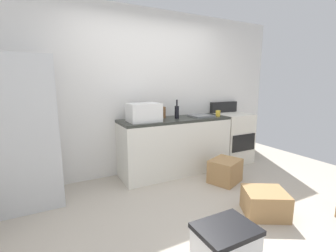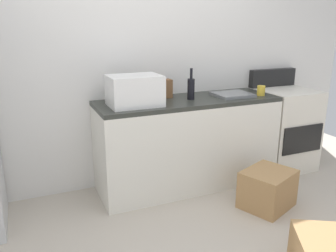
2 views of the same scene
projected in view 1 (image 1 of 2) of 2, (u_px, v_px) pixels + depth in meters
ground_plane at (203, 210)px, 2.73m from camera, size 6.00×6.00×0.00m
wall_back at (149, 93)px, 3.84m from camera, size 5.00×0.10×2.60m
kitchen_counter at (175, 145)px, 3.83m from camera, size 1.80×0.60×0.90m
refrigerator at (27, 132)px, 2.77m from camera, size 0.68×0.66×1.77m
stove_oven at (232, 137)px, 4.39m from camera, size 0.60×0.61×1.10m
microwave at (144, 112)px, 3.42m from camera, size 0.46×0.34×0.27m
sink_basin at (201, 116)px, 3.93m from camera, size 0.36×0.32×0.03m
wine_bottle at (177, 112)px, 3.72m from camera, size 0.07×0.07×0.30m
coffee_mug at (218, 113)px, 3.97m from camera, size 0.08×0.08×0.10m
knife_block at (162, 112)px, 3.79m from camera, size 0.10×0.10×0.18m
cardboard_box_large at (265, 203)px, 2.61m from camera, size 0.58×0.56×0.29m
cardboard_box_medium at (225, 171)px, 3.48m from camera, size 0.55×0.51×0.34m
storage_bin at (225, 248)px, 1.82m from camera, size 0.46×0.36×0.38m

